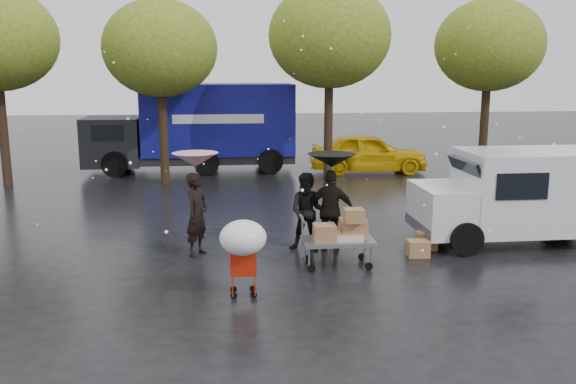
{
  "coord_description": "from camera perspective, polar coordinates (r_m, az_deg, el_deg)",
  "views": [
    {
      "loc": [
        -1.46,
        -12.19,
        4.08
      ],
      "look_at": [
        0.0,
        1.0,
        1.4
      ],
      "focal_mm": 38.0,
      "sensor_mm": 36.0,
      "label": 1
    }
  ],
  "objects": [
    {
      "name": "umbrella_black",
      "position": [
        13.56,
        4.12,
        2.96
      ],
      "size": [
        1.09,
        1.09,
        2.24
      ],
      "color": "#4C4C4C",
      "rests_on": "ground"
    },
    {
      "name": "tree_row",
      "position": [
        22.23,
        -3.87,
        13.83
      ],
      "size": [
        21.6,
        4.4,
        7.12
      ],
      "color": "black",
      "rests_on": "ground"
    },
    {
      "name": "shopping_cart",
      "position": [
        10.9,
        -4.23,
        -4.68
      ],
      "size": [
        0.84,
        0.84,
        1.46
      ],
      "color": "red",
      "rests_on": "ground"
    },
    {
      "name": "box_ground_near",
      "position": [
        14.43,
        12.82,
        -4.45
      ],
      "size": [
        0.47,
        0.38,
        0.41
      ],
      "primitive_type": "cube",
      "rotation": [
        0.0,
        0.0,
        -0.04
      ],
      "color": "olive",
      "rests_on": "ground"
    },
    {
      "name": "person_black",
      "position": [
        13.78,
        4.05,
        -1.79
      ],
      "size": [
        1.19,
        0.76,
        1.88
      ],
      "primitive_type": "imported",
      "rotation": [
        0.0,
        0.0,
        2.84
      ],
      "color": "black",
      "rests_on": "ground"
    },
    {
      "name": "yellow_taxi",
      "position": [
        24.67,
        7.54,
        3.67
      ],
      "size": [
        4.8,
        2.27,
        1.59
      ],
      "primitive_type": "imported",
      "rotation": [
        0.0,
        0.0,
        1.48
      ],
      "color": "#E2AE0B",
      "rests_on": "ground"
    },
    {
      "name": "person_middle",
      "position": [
        13.81,
        1.89,
        -1.89
      ],
      "size": [
        1.03,
        0.89,
        1.8
      ],
      "primitive_type": "imported",
      "rotation": [
        0.0,
        0.0,
        -0.27
      ],
      "color": "black",
      "rests_on": "ground"
    },
    {
      "name": "white_van",
      "position": [
        15.57,
        21.3,
        -0.18
      ],
      "size": [
        4.91,
        2.18,
        2.2
      ],
      "color": "silver",
      "rests_on": "ground"
    },
    {
      "name": "box_ground_far",
      "position": [
        13.86,
        12.07,
        -5.18
      ],
      "size": [
        0.49,
        0.39,
        0.37
      ],
      "primitive_type": "cube",
      "rotation": [
        0.0,
        0.0,
        -0.05
      ],
      "color": "olive",
      "rests_on": "ground"
    },
    {
      "name": "umbrella_pink",
      "position": [
        13.39,
        -8.67,
        2.99
      ],
      "size": [
        1.01,
        1.01,
        2.3
      ],
      "color": "#4C4C4C",
      "rests_on": "ground"
    },
    {
      "name": "person_pink",
      "position": [
        13.62,
        -8.52,
        -2.08
      ],
      "size": [
        0.72,
        0.81,
        1.86
      ],
      "primitive_type": "imported",
      "rotation": [
        0.0,
        0.0,
        1.06
      ],
      "color": "black",
      "rests_on": "ground"
    },
    {
      "name": "ground",
      "position": [
        12.94,
        0.48,
        -6.96
      ],
      "size": [
        90.0,
        90.0,
        0.0
      ],
      "primitive_type": "plane",
      "color": "black",
      "rests_on": "ground"
    },
    {
      "name": "blue_truck",
      "position": [
        25.01,
        -8.43,
        5.98
      ],
      "size": [
        8.3,
        2.6,
        3.5
      ],
      "color": "#0B0C5C",
      "rests_on": "ground"
    },
    {
      "name": "vendor_cart",
      "position": [
        12.79,
        5.06,
        -3.83
      ],
      "size": [
        1.52,
        0.8,
        1.27
      ],
      "color": "slate",
      "rests_on": "ground"
    }
  ]
}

